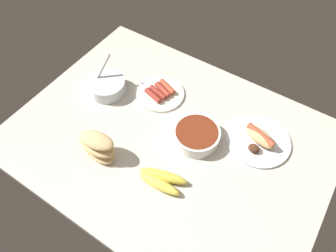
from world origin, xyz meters
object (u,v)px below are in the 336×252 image
Objects in this scene: banana_bunch at (162,180)px; bread_stack at (98,147)px; bowl_chili at (196,135)px; plate_hotdog_assembled at (259,139)px; plate_sausages at (160,93)px; bowl_coleslaw at (107,86)px.

bread_stack reaches higher than banana_bunch.
plate_hotdog_assembled reaches higher than bowl_chili.
bread_stack reaches higher than plate_sausages.
plate_sausages is at bearing -151.94° from bowl_coleslaw.
plate_hotdog_assembled is (-20.57, -12.16, -1.24)cm from bowl_chili.
banana_bunch is at bearing 58.20° from plate_hotdog_assembled.
banana_bunch is 0.99× the size of bowl_chili.
banana_bunch is at bearing 124.81° from plate_sausages.
plate_hotdog_assembled is at bearing -141.27° from bread_stack.
banana_bunch is at bearing 152.03° from bowl_coleslaw.
bowl_coleslaw reaches higher than bread_stack.
banana_bunch is 0.73× the size of plate_hotdog_assembled.
bread_stack is (-18.36, 26.51, 2.23)cm from bowl_coleslaw.
plate_hotdog_assembled reaches higher than banana_bunch.
bowl_coleslaw is 44.89cm from bowl_chili.
banana_bunch is 40.72cm from plate_hotdog_assembled.
bowl_coleslaw is 1.04× the size of bread_stack.
plate_sausages is 1.34× the size of bread_stack.
plate_hotdog_assembled is at bearing -179.42° from plate_sausages.
bread_stack is (25.63, 3.15, 3.52)cm from banana_bunch.
banana_bunch is 0.87× the size of plate_sausages.
plate_hotdog_assembled is 60.47cm from bread_stack.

